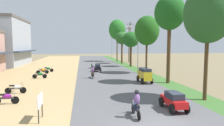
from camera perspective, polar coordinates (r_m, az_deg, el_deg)
name	(u,v)px	position (r m, az deg, el deg)	size (l,w,h in m)	color
shophouse_far	(5,42)	(47.49, -28.99, 5.46)	(8.74, 13.39, 10.10)	#999EA8
parked_motorbike_nearest	(6,98)	(16.07, -28.70, -8.93)	(1.80, 0.54, 0.94)	black
parked_motorbike_second	(16,88)	(19.15, -26.46, -6.64)	(1.80, 0.54, 0.94)	black
parked_motorbike_third	(40,75)	(26.62, -20.48, -3.22)	(1.80, 0.54, 0.94)	black
parked_motorbike_fourth	(43,71)	(30.78, -19.73, -2.10)	(1.80, 0.54, 0.94)	black
parked_motorbike_fifth	(48,69)	(32.53, -18.38, -1.68)	(1.80, 0.54, 0.94)	black
street_signboard	(40,102)	(11.85, -20.43, -10.76)	(0.06, 1.30, 1.50)	#262628
median_tree_nearest	(208,14)	(16.64, 26.49, 12.84)	(3.59, 3.59, 8.88)	#4C351E
median_tree_second	(170,14)	(22.86, 16.63, 13.76)	(3.35, 3.35, 9.75)	#4C351E
median_tree_third	(147,31)	(29.95, 10.24, 9.33)	(3.70, 3.70, 8.68)	#4C351E
median_tree_fourth	(131,40)	(38.81, 5.59, 6.82)	(3.32, 3.32, 6.97)	#4C351E
median_tree_fifth	(122,38)	(45.25, 2.95, 7.23)	(3.09, 3.09, 7.39)	#4C351E
median_tree_sixth	(117,30)	(51.20, 1.52, 9.75)	(4.34, 4.34, 10.97)	#4C351E
streetlamp_near	(138,44)	(33.66, 7.70, 5.42)	(3.16, 0.20, 7.61)	gray
streetlamp_mid	(112,46)	(61.92, -0.02, 5.08)	(3.16, 0.20, 7.06)	gray
utility_pole_near	(129,44)	(50.49, 4.98, 5.70)	(1.80, 0.20, 9.14)	brown
utility_pole_far	(130,42)	(47.78, 5.34, 6.22)	(1.80, 0.20, 9.95)	brown
car_sedan_red	(174,100)	(13.51, 17.69, -10.33)	(1.10, 2.26, 1.19)	red
car_van_yellow	(145,74)	(22.26, 9.59, -3.34)	(1.19, 2.41, 1.67)	gold
car_hatchback_black	(98,67)	(31.47, -4.28, -1.30)	(1.04, 2.00, 1.23)	black
motorbike_foreground_rider	(136,104)	(11.72, 7.14, -11.92)	(0.54, 1.80, 1.66)	black
motorbike_ahead_second	(93,72)	(25.23, -5.70, -2.67)	(0.54, 1.80, 1.66)	black
motorbike_ahead_third	(92,65)	(36.30, -6.01, -0.72)	(0.54, 1.80, 0.94)	black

